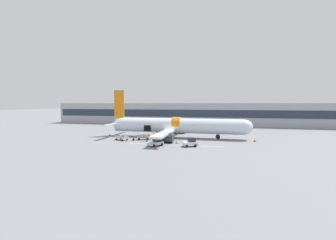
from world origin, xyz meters
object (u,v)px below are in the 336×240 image
Objects in this scene: baggage_tug_lead at (156,143)px; ground_crew_loader_a at (154,138)px; baggage_tug_mid at (190,143)px; baggage_cart_loading at (144,137)px; ground_crew_driver at (158,136)px; ground_crew_loader_b at (159,135)px; suitcase_on_tarmac_upright at (134,140)px; baggage_cart_queued at (122,138)px; ground_crew_supervisor at (154,135)px; airplane at (175,126)px; ground_crew_helper at (147,138)px.

ground_crew_loader_a is (-1.68, 4.05, 0.24)m from baggage_tug_lead.
baggage_cart_loading is (-11.15, 5.60, -0.16)m from baggage_tug_mid.
baggage_tug_lead is 6.84m from ground_crew_driver.
ground_crew_loader_a is 0.91× the size of ground_crew_driver.
suitcase_on_tarmac_upright is at bearing -142.12° from ground_crew_loader_b.
ground_crew_loader_a is 2.64m from ground_crew_driver.
baggage_tug_mid is 9.88m from ground_crew_driver.
ground_crew_supervisor is at bearing 29.22° from baggage_cart_queued.
ground_crew_driver is 2.95× the size of suitcase_on_tarmac_upright.
baggage_tug_mid reaches higher than baggage_cart_queued.
baggage_tug_lead is 7.92m from baggage_cart_loading.
baggage_cart_loading is at bearing -175.05° from ground_crew_driver.
suitcase_on_tarmac_upright is (-4.92, -2.35, -0.70)m from ground_crew_driver.
baggage_cart_queued is at bearing 176.70° from suitcase_on_tarmac_upright.
baggage_cart_loading is 2.41m from ground_crew_supervisor.
baggage_tug_mid is at bearing -36.51° from ground_crew_driver.
ground_crew_loader_b is 0.86× the size of ground_crew_driver.
airplane is 10.65m from suitcase_on_tarmac_upright.
ground_crew_loader_b is (-0.01, 3.92, -0.04)m from ground_crew_loader_a.
baggage_tug_mid is at bearing -41.18° from ground_crew_loader_b.
baggage_cart_queued is 2.77m from suitcase_on_tarmac_upright.
ground_crew_loader_b is 0.90× the size of ground_crew_supervisor.
baggage_tug_mid is 4.90× the size of suitcase_on_tarmac_upright.
ground_crew_loader_a is (2.98, -2.35, 0.31)m from baggage_cart_loading.
baggage_tug_mid is 1.66× the size of ground_crew_driver.
airplane is 9.49× the size of baggage_cart_loading.
ground_crew_driver reaches higher than baggage_tug_mid.
ground_crew_loader_b reaches higher than suitcase_on_tarmac_upright.
ground_crew_loader_a reaches higher than suitcase_on_tarmac_upright.
airplane is at bearing 116.23° from baggage_tug_mid.
baggage_cart_queued is 2.33× the size of ground_crew_loader_a.
ground_crew_helper is at bearing 127.83° from baggage_tug_lead.
ground_crew_driver reaches higher than baggage_tug_lead.
baggage_tug_mid is at bearing -37.44° from ground_crew_supervisor.
ground_crew_supervisor reaches higher than baggage_tug_mid.
ground_crew_supervisor is (-9.37, 7.18, 0.20)m from baggage_tug_mid.
baggage_cart_loading is 3.81m from ground_crew_loader_a.
baggage_tug_lead is at bearing -70.19° from ground_crew_supervisor.
baggage_cart_loading is 3.36m from ground_crew_loader_b.
baggage_cart_queued is 2.21× the size of ground_crew_supervisor.
airplane reaches higher than baggage_cart_queued.
baggage_cart_queued is 7.46m from ground_crew_loader_a.
baggage_tug_mid reaches higher than baggage_tug_lead.
baggage_tug_lead is at bearing -77.83° from ground_crew_driver.
baggage_cart_queued is at bearing 177.19° from ground_crew_helper.
ground_crew_driver is at bearing 53.61° from ground_crew_helper.
airplane is at bearing 83.01° from baggage_tug_lead.
ground_crew_loader_b is (7.43, 3.47, 0.31)m from baggage_cart_queued.
baggage_tug_lead is 2.11× the size of ground_crew_helper.
baggage_cart_queued is 2.12× the size of ground_crew_driver.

